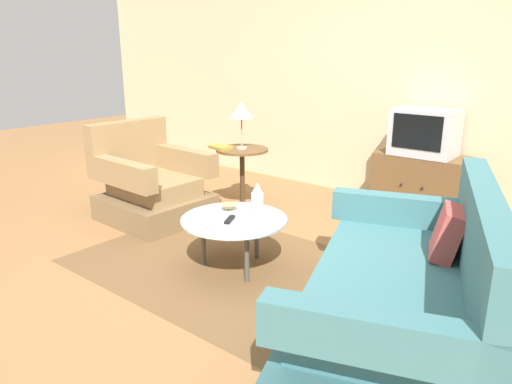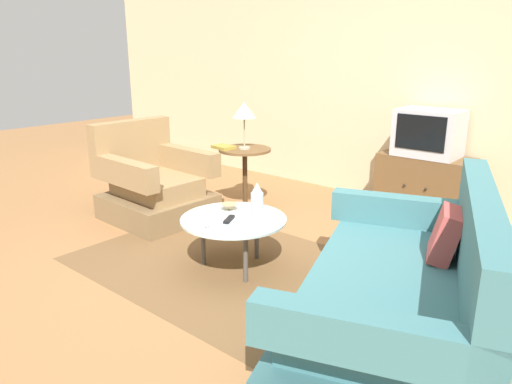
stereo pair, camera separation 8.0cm
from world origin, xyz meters
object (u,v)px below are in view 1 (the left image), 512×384
at_px(coffee_table, 234,222).
at_px(side_table, 242,166).
at_px(mug, 201,221).
at_px(table_lamp, 241,111).
at_px(tv_stand, 420,184).
at_px(vase, 257,199).
at_px(armchair, 151,187).
at_px(television, 425,132).
at_px(tv_remote_dark, 230,220).
at_px(book, 221,147).
at_px(couch, 403,295).
at_px(bowl, 229,207).

height_order(coffee_table, side_table, side_table).
height_order(coffee_table, mug, mug).
relative_size(table_lamp, mug, 3.63).
xyz_separation_m(tv_stand, table_lamp, (-1.46, -1.04, 0.72)).
distance_m(table_lamp, vase, 1.39).
height_order(armchair, coffee_table, armchair).
bearing_deg(side_table, television, 34.66).
bearing_deg(side_table, vase, -44.37).
relative_size(armchair, tv_remote_dark, 6.02).
height_order(table_lamp, book, table_lamp).
bearing_deg(vase, side_table, 135.63).
xyz_separation_m(side_table, table_lamp, (0.01, -0.02, 0.55)).
relative_size(armchair, coffee_table, 1.20).
height_order(mug, book, book).
xyz_separation_m(mug, book, (-0.98, 1.25, 0.21)).
bearing_deg(television, book, -144.68).
bearing_deg(tv_remote_dark, tv_stand, -40.43).
distance_m(side_table, tv_remote_dark, 1.46).
xyz_separation_m(coffee_table, tv_stand, (0.60, 2.13, -0.07)).
xyz_separation_m(armchair, couch, (2.77, -0.47, -0.02)).
height_order(tv_stand, vase, vase).
distance_m(coffee_table, bowl, 0.20).
bearing_deg(couch, vase, 57.32).
bearing_deg(tv_stand, book, -144.44).
bearing_deg(table_lamp, side_table, 123.24).
relative_size(couch, television, 3.43).
bearing_deg(bowl, tv_remote_dark, -46.86).
height_order(table_lamp, bowl, table_lamp).
bearing_deg(table_lamp, television, 35.38).
distance_m(armchair, bowl, 1.28).
xyz_separation_m(side_table, bowl, (0.72, -0.99, -0.04)).
bearing_deg(armchair, television, 133.71).
bearing_deg(mug, television, 74.76).
distance_m(table_lamp, tv_remote_dark, 1.56).
bearing_deg(tv_remote_dark, table_lamp, 11.70).
bearing_deg(television, tv_stand, 90.00).
bearing_deg(armchair, coffee_table, 78.31).
xyz_separation_m(armchair, tv_remote_dark, (1.41, -0.41, 0.10)).
relative_size(tv_remote_dark, book, 0.65).
height_order(tv_remote_dark, book, book).
bearing_deg(armchair, vase, 85.74).
bearing_deg(coffee_table, side_table, 128.20).
xyz_separation_m(table_lamp, mug, (0.80, -1.37, -0.57)).
bearing_deg(table_lamp, armchair, -126.32).
height_order(armchair, bowl, armchair).
height_order(couch, mug, couch).
xyz_separation_m(tv_stand, book, (-1.63, -1.17, 0.36)).
distance_m(coffee_table, mug, 0.30).
relative_size(bowl, tv_remote_dark, 0.85).
relative_size(armchair, television, 1.62).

